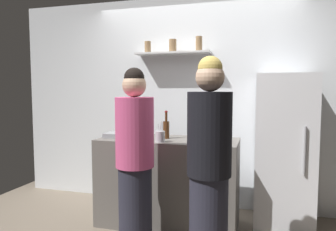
{
  "coord_description": "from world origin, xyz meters",
  "views": [
    {
      "loc": [
        0.78,
        -2.66,
        1.47
      ],
      "look_at": [
        -0.15,
        0.54,
        1.18
      ],
      "focal_mm": 33.83,
      "sensor_mm": 36.0,
      "label": 1
    }
  ],
  "objects_px": {
    "refrigerator": "(284,151)",
    "person_pink_top": "(135,162)",
    "wine_bottle_dark_glass": "(201,129)",
    "person_blonde": "(209,169)",
    "utensil_holder": "(160,136)",
    "water_bottle_plastic": "(194,134)",
    "baking_pan": "(121,135)",
    "wine_bottle_amber_glass": "(166,129)"
  },
  "relations": [
    {
      "from": "wine_bottle_amber_glass",
      "to": "water_bottle_plastic",
      "type": "bearing_deg",
      "value": -30.89
    },
    {
      "from": "wine_bottle_amber_glass",
      "to": "wine_bottle_dark_glass",
      "type": "height_order",
      "value": "wine_bottle_dark_glass"
    },
    {
      "from": "utensil_holder",
      "to": "person_pink_top",
      "type": "xyz_separation_m",
      "value": [
        -0.1,
        -0.41,
        -0.18
      ]
    },
    {
      "from": "baking_pan",
      "to": "wine_bottle_dark_glass",
      "type": "bearing_deg",
      "value": 2.39
    },
    {
      "from": "person_blonde",
      "to": "wine_bottle_dark_glass",
      "type": "bearing_deg",
      "value": 74.77
    },
    {
      "from": "wine_bottle_dark_glass",
      "to": "person_pink_top",
      "type": "bearing_deg",
      "value": -127.47
    },
    {
      "from": "refrigerator",
      "to": "baking_pan",
      "type": "bearing_deg",
      "value": -168.35
    },
    {
      "from": "baking_pan",
      "to": "wine_bottle_amber_glass",
      "type": "relative_size",
      "value": 1.14
    },
    {
      "from": "utensil_holder",
      "to": "person_pink_top",
      "type": "distance_m",
      "value": 0.46
    },
    {
      "from": "refrigerator",
      "to": "utensil_holder",
      "type": "relative_size",
      "value": 7.76
    },
    {
      "from": "wine_bottle_amber_glass",
      "to": "wine_bottle_dark_glass",
      "type": "relative_size",
      "value": 0.91
    },
    {
      "from": "wine_bottle_amber_glass",
      "to": "person_pink_top",
      "type": "bearing_deg",
      "value": -98.49
    },
    {
      "from": "baking_pan",
      "to": "person_pink_top",
      "type": "relative_size",
      "value": 0.21
    },
    {
      "from": "utensil_holder",
      "to": "person_pink_top",
      "type": "bearing_deg",
      "value": -104.13
    },
    {
      "from": "utensil_holder",
      "to": "person_blonde",
      "type": "bearing_deg",
      "value": -46.29
    },
    {
      "from": "water_bottle_plastic",
      "to": "person_blonde",
      "type": "xyz_separation_m",
      "value": [
        0.25,
        -0.65,
        -0.18
      ]
    },
    {
      "from": "refrigerator",
      "to": "wine_bottle_amber_glass",
      "type": "xyz_separation_m",
      "value": [
        -1.21,
        -0.29,
        0.23
      ]
    },
    {
      "from": "baking_pan",
      "to": "utensil_holder",
      "type": "bearing_deg",
      "value": -19.48
    },
    {
      "from": "refrigerator",
      "to": "person_pink_top",
      "type": "height_order",
      "value": "person_pink_top"
    },
    {
      "from": "wine_bottle_dark_glass",
      "to": "person_blonde",
      "type": "distance_m",
      "value": 0.88
    },
    {
      "from": "wine_bottle_amber_glass",
      "to": "person_blonde",
      "type": "distance_m",
      "value": 1.06
    },
    {
      "from": "utensil_holder",
      "to": "person_blonde",
      "type": "height_order",
      "value": "person_blonde"
    },
    {
      "from": "person_pink_top",
      "to": "refrigerator",
      "type": "bearing_deg",
      "value": -20.67
    },
    {
      "from": "refrigerator",
      "to": "person_pink_top",
      "type": "bearing_deg",
      "value": -144.27
    },
    {
      "from": "wine_bottle_dark_glass",
      "to": "person_blonde",
      "type": "xyz_separation_m",
      "value": [
        0.21,
        -0.83,
        -0.21
      ]
    },
    {
      "from": "wine_bottle_amber_glass",
      "to": "baking_pan",
      "type": "bearing_deg",
      "value": -173.06
    },
    {
      "from": "baking_pan",
      "to": "refrigerator",
      "type": "bearing_deg",
      "value": 11.65
    },
    {
      "from": "person_pink_top",
      "to": "water_bottle_plastic",
      "type": "bearing_deg",
      "value": -11.29
    },
    {
      "from": "utensil_holder",
      "to": "water_bottle_plastic",
      "type": "bearing_deg",
      "value": 5.24
    },
    {
      "from": "baking_pan",
      "to": "wine_bottle_amber_glass",
      "type": "height_order",
      "value": "wine_bottle_amber_glass"
    },
    {
      "from": "person_blonde",
      "to": "person_pink_top",
      "type": "bearing_deg",
      "value": 134.21
    },
    {
      "from": "baking_pan",
      "to": "person_pink_top",
      "type": "bearing_deg",
      "value": -56.05
    },
    {
      "from": "water_bottle_plastic",
      "to": "person_pink_top",
      "type": "xyz_separation_m",
      "value": [
        -0.44,
        -0.44,
        -0.21
      ]
    },
    {
      "from": "refrigerator",
      "to": "utensil_holder",
      "type": "height_order",
      "value": "refrigerator"
    },
    {
      "from": "utensil_holder",
      "to": "wine_bottle_amber_glass",
      "type": "relative_size",
      "value": 0.7
    },
    {
      "from": "utensil_holder",
      "to": "person_blonde",
      "type": "distance_m",
      "value": 0.86
    },
    {
      "from": "person_blonde",
      "to": "refrigerator",
      "type": "bearing_deg",
      "value": 32.1
    },
    {
      "from": "baking_pan",
      "to": "person_pink_top",
      "type": "height_order",
      "value": "person_pink_top"
    },
    {
      "from": "wine_bottle_dark_glass",
      "to": "person_blonde",
      "type": "bearing_deg",
      "value": -75.71
    },
    {
      "from": "wine_bottle_dark_glass",
      "to": "person_pink_top",
      "type": "xyz_separation_m",
      "value": [
        -0.48,
        -0.63,
        -0.24
      ]
    },
    {
      "from": "utensil_holder",
      "to": "wine_bottle_amber_glass",
      "type": "xyz_separation_m",
      "value": [
        -0.01,
        0.24,
        0.05
      ]
    },
    {
      "from": "refrigerator",
      "to": "wine_bottle_dark_glass",
      "type": "relative_size",
      "value": 4.94
    }
  ]
}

